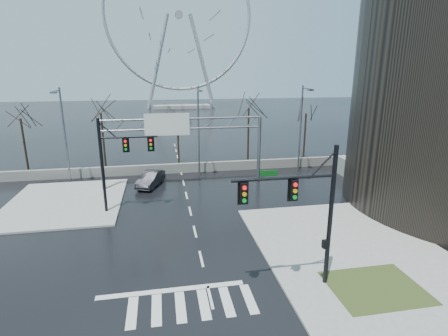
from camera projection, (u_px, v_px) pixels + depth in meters
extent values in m
plane|color=black|center=(201.00, 259.00, 22.31)|extent=(260.00, 260.00, 0.00)
cube|color=gray|center=(332.00, 231.00, 25.92)|extent=(12.00, 10.00, 0.15)
cube|color=gray|center=(65.00, 202.00, 31.74)|extent=(10.00, 12.00, 0.15)
cube|color=#283616|center=(375.00, 287.00, 19.10)|extent=(5.00, 4.00, 0.02)
cube|color=slate|center=(181.00, 168.00, 41.11)|extent=(52.00, 0.50, 1.10)
cylinder|color=black|center=(330.00, 219.00, 18.58)|extent=(0.24, 0.24, 8.00)
cylinder|color=black|center=(284.00, 178.00, 17.46)|extent=(5.40, 0.16, 0.16)
cube|color=black|center=(294.00, 190.00, 17.57)|extent=(0.35, 0.28, 1.05)
cube|color=black|center=(244.00, 193.00, 17.11)|extent=(0.35, 0.28, 1.05)
cylinder|color=black|center=(102.00, 167.00, 28.54)|extent=(0.24, 0.24, 8.00)
cylinder|color=black|center=(129.00, 137.00, 28.30)|extent=(4.60, 0.16, 0.16)
cube|color=black|center=(126.00, 145.00, 28.26)|extent=(0.35, 0.28, 1.05)
cube|color=black|center=(151.00, 144.00, 28.61)|extent=(0.35, 0.28, 1.05)
cylinder|color=slate|center=(101.00, 156.00, 34.18)|extent=(0.36, 0.36, 7.00)
cylinder|color=slate|center=(259.00, 150.00, 36.97)|extent=(0.36, 0.36, 7.00)
cylinder|color=slate|center=(182.00, 119.00, 34.64)|extent=(16.00, 0.20, 0.20)
cylinder|color=slate|center=(182.00, 129.00, 34.91)|extent=(16.00, 0.20, 0.20)
cube|color=#094310|center=(167.00, 124.00, 34.37)|extent=(4.20, 0.10, 2.00)
cube|color=silver|center=(167.00, 124.00, 34.31)|extent=(4.40, 0.02, 2.20)
cylinder|color=slate|center=(65.00, 136.00, 36.40)|extent=(0.20, 0.20, 10.00)
cylinder|color=slate|center=(56.00, 91.00, 34.09)|extent=(0.12, 2.20, 0.12)
cube|color=slate|center=(54.00, 93.00, 33.17)|extent=(0.50, 0.70, 0.18)
cylinder|color=slate|center=(199.00, 132.00, 38.84)|extent=(0.20, 0.20, 10.00)
cylinder|color=slate|center=(199.00, 90.00, 36.53)|extent=(0.12, 2.20, 0.12)
cube|color=slate|center=(200.00, 91.00, 35.61)|extent=(0.50, 0.70, 0.18)
cylinder|color=slate|center=(300.00, 129.00, 40.93)|extent=(0.20, 0.20, 10.00)
cylinder|color=slate|center=(307.00, 89.00, 38.63)|extent=(0.12, 2.20, 0.12)
cube|color=slate|center=(310.00, 90.00, 37.71)|extent=(0.50, 0.70, 0.18)
cylinder|color=black|center=(25.00, 145.00, 41.06)|extent=(0.24, 0.24, 6.30)
cylinder|color=black|center=(103.00, 141.00, 42.10)|extent=(0.24, 0.24, 6.75)
cylinder|color=black|center=(178.00, 141.00, 44.73)|extent=(0.24, 0.24, 5.85)
cylinder|color=black|center=(248.00, 135.00, 45.20)|extent=(0.24, 0.24, 7.02)
cylinder|color=black|center=(305.00, 136.00, 47.18)|extent=(0.24, 0.24, 6.12)
cube|color=gray|center=(182.00, 106.00, 113.04)|extent=(18.00, 6.00, 1.00)
torus|color=#B2B2B7|center=(179.00, 15.00, 105.66)|extent=(45.00, 1.00, 45.00)
cylinder|color=#B2B2B7|center=(179.00, 15.00, 105.66)|extent=(2.40, 1.50, 2.40)
cylinder|color=#B2B2B7|center=(158.00, 63.00, 108.20)|extent=(8.28, 1.20, 28.82)
cylinder|color=#B2B2B7|center=(202.00, 63.00, 110.64)|extent=(8.28, 1.20, 28.82)
imported|color=black|center=(151.00, 179.00, 36.27)|extent=(3.14, 4.90, 1.52)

